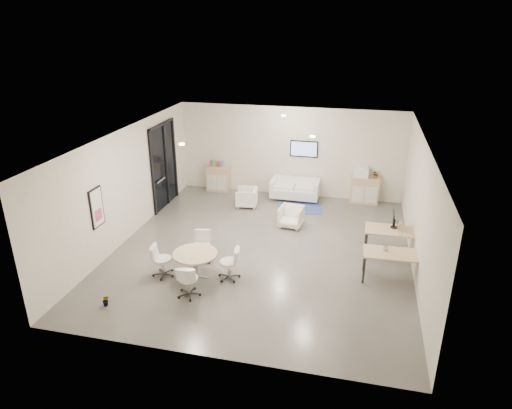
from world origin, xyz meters
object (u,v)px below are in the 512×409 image
object	(u,v)px
sideboard_right	(365,190)
desk_front	(393,256)
round_table	(195,256)
desk_rear	(394,233)
sideboard_left	(218,179)
armchair_left	(247,196)
armchair_right	(291,216)
loveseat	(295,190)

from	to	relation	value
sideboard_right	desk_front	bearing A→B (deg)	-81.73
round_table	sideboard_right	bearing A→B (deg)	56.45
round_table	desk_front	bearing A→B (deg)	11.69
desk_rear	round_table	xyz separation A→B (m)	(-4.80, -2.24, -0.12)
sideboard_left	sideboard_right	xyz separation A→B (m)	(5.33, -0.01, 0.01)
sideboard_right	armchair_left	size ratio (longest dim) A/B	1.34
sideboard_left	armchair_right	xyz separation A→B (m)	(3.16, -2.54, -0.11)
sideboard_left	round_table	distance (m)	6.19
loveseat	sideboard_right	bearing A→B (deg)	4.92
armchair_right	sideboard_right	bearing A→B (deg)	55.94
sideboard_left	armchair_left	distance (m)	1.89
sideboard_left	sideboard_right	distance (m)	5.33
armchair_left	desk_rear	world-z (taller)	desk_rear
loveseat	armchair_left	world-z (taller)	loveseat
desk_rear	round_table	world-z (taller)	desk_rear
sideboard_left	armchair_left	bearing A→B (deg)	-41.73
sideboard_left	armchair_left	size ratio (longest dim) A/B	1.31
desk_front	round_table	world-z (taller)	desk_front
armchair_right	desk_front	world-z (taller)	desk_front
armchair_left	armchair_right	distance (m)	2.17
loveseat	armchair_left	size ratio (longest dim) A/B	2.38
loveseat	desk_front	bearing A→B (deg)	-56.39
armchair_right	desk_rear	world-z (taller)	desk_rear
sideboard_left	sideboard_right	world-z (taller)	sideboard_right
desk_rear	desk_front	bearing A→B (deg)	-92.78
desk_front	desk_rear	bearing A→B (deg)	84.99
desk_front	round_table	distance (m)	4.84
desk_rear	round_table	distance (m)	5.30
loveseat	armchair_right	distance (m)	2.37
armchair_right	desk_rear	distance (m)	3.25
desk_front	round_table	bearing A→B (deg)	-170.39
sideboard_left	armchair_right	distance (m)	4.06
armchair_left	desk_front	bearing A→B (deg)	42.58
armchair_left	sideboard_right	bearing A→B (deg)	99.45
sideboard_right	desk_rear	xyz separation A→B (m)	(0.80, -3.79, 0.23)
sideboard_left	round_table	bearing A→B (deg)	-77.56
desk_rear	sideboard_right	bearing A→B (deg)	102.05
sideboard_left	desk_rear	size ratio (longest dim) A/B	0.62
sideboard_right	round_table	world-z (taller)	sideboard_right
sideboard_left	loveseat	world-z (taller)	sideboard_left
sideboard_left	desk_front	size ratio (longest dim) A/B	0.64
loveseat	armchair_right	xyz separation A→B (m)	(0.23, -2.36, 0.01)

